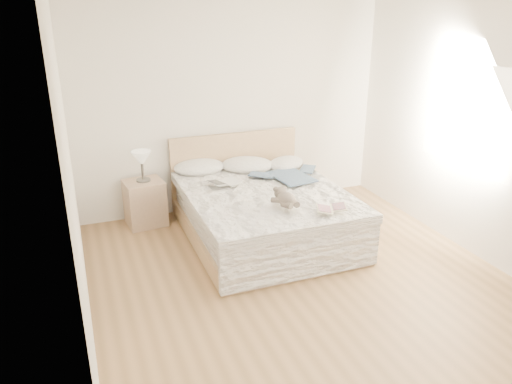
{
  "coord_description": "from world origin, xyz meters",
  "views": [
    {
      "loc": [
        -1.96,
        -3.74,
        2.61
      ],
      "look_at": [
        -0.13,
        1.05,
        0.62
      ],
      "focal_mm": 35.0,
      "sensor_mm": 36.0,
      "label": 1
    }
  ],
  "objects_px": {
    "table_lamp": "(142,160)",
    "childrens_book": "(332,209)",
    "bed": "(262,212)",
    "photo_book": "(224,183)",
    "nightstand": "(145,203)",
    "teddy_bear": "(286,205)"
  },
  "relations": [
    {
      "from": "table_lamp",
      "to": "childrens_book",
      "type": "relative_size",
      "value": 1.13
    },
    {
      "from": "bed",
      "to": "photo_book",
      "type": "bearing_deg",
      "value": 147.66
    },
    {
      "from": "childrens_book",
      "to": "nightstand",
      "type": "bearing_deg",
      "value": 156.8
    },
    {
      "from": "nightstand",
      "to": "photo_book",
      "type": "distance_m",
      "value": 1.07
    },
    {
      "from": "nightstand",
      "to": "table_lamp",
      "type": "relative_size",
      "value": 1.5
    },
    {
      "from": "nightstand",
      "to": "photo_book",
      "type": "height_order",
      "value": "photo_book"
    },
    {
      "from": "bed",
      "to": "teddy_bear",
      "type": "xyz_separation_m",
      "value": [
        0.0,
        -0.66,
        0.34
      ]
    },
    {
      "from": "teddy_bear",
      "to": "nightstand",
      "type": "bearing_deg",
      "value": 121.39
    },
    {
      "from": "table_lamp",
      "to": "childrens_book",
      "type": "height_order",
      "value": "table_lamp"
    },
    {
      "from": "bed",
      "to": "photo_book",
      "type": "relative_size",
      "value": 6.06
    },
    {
      "from": "nightstand",
      "to": "table_lamp",
      "type": "bearing_deg",
      "value": 68.34
    },
    {
      "from": "nightstand",
      "to": "childrens_book",
      "type": "bearing_deg",
      "value": -46.2
    },
    {
      "from": "childrens_book",
      "to": "teddy_bear",
      "type": "relative_size",
      "value": 1.05
    },
    {
      "from": "photo_book",
      "to": "childrens_book",
      "type": "relative_size",
      "value": 1.07
    },
    {
      "from": "teddy_bear",
      "to": "bed",
      "type": "bearing_deg",
      "value": 81.93
    },
    {
      "from": "childrens_book",
      "to": "photo_book",
      "type": "bearing_deg",
      "value": 148.12
    },
    {
      "from": "bed",
      "to": "childrens_book",
      "type": "bearing_deg",
      "value": -65.32
    },
    {
      "from": "table_lamp",
      "to": "teddy_bear",
      "type": "relative_size",
      "value": 1.19
    },
    {
      "from": "nightstand",
      "to": "teddy_bear",
      "type": "bearing_deg",
      "value": -50.29
    },
    {
      "from": "bed",
      "to": "nightstand",
      "type": "bearing_deg",
      "value": 146.22
    },
    {
      "from": "table_lamp",
      "to": "childrens_book",
      "type": "distance_m",
      "value": 2.36
    },
    {
      "from": "teddy_bear",
      "to": "childrens_book",
      "type": "bearing_deg",
      "value": -37.12
    }
  ]
}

